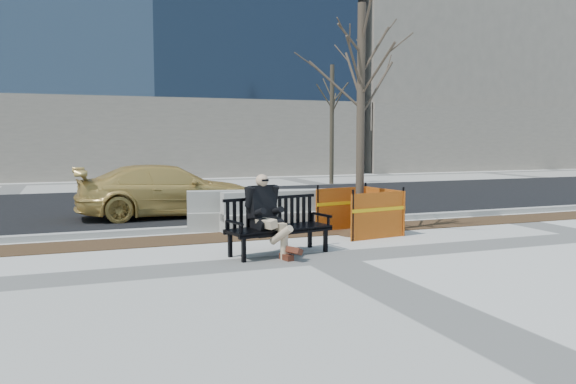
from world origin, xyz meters
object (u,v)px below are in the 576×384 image
at_px(bench, 279,254).
at_px(sedan, 169,216).
at_px(seated_man, 265,255).
at_px(jersey_barrier_left, 257,229).
at_px(tree_fence, 359,234).
at_px(jersey_barrier_right, 290,230).

relative_size(bench, sedan, 0.41).
xyz_separation_m(bench, seated_man, (-0.25, 0.00, 0.00)).
height_order(sedan, jersey_barrier_left, sedan).
xyz_separation_m(bench, jersey_barrier_left, (0.51, 2.89, 0.00)).
distance_m(bench, tree_fence, 2.73).
relative_size(sedan, jersey_barrier_left, 1.51).
height_order(seated_man, jersey_barrier_left, seated_man).
height_order(seated_man, sedan, seated_man).
height_order(seated_man, tree_fence, tree_fence).
bearing_deg(jersey_barrier_right, sedan, 125.13).
relative_size(tree_fence, jersey_barrier_right, 1.65).
relative_size(tree_fence, sedan, 1.11).
bearing_deg(jersey_barrier_left, bench, -88.86).
xyz_separation_m(seated_man, jersey_barrier_left, (0.77, 2.89, 0.00)).
bearing_deg(sedan, seated_man, -173.19).
distance_m(seated_man, sedan, 5.69).
xyz_separation_m(jersey_barrier_left, jersey_barrier_right, (0.66, -0.39, 0.00)).
distance_m(bench, jersey_barrier_left, 2.93).
bearing_deg(jersey_barrier_right, tree_fence, -42.44).
bearing_deg(bench, sedan, 88.64).
xyz_separation_m(sedan, jersey_barrier_right, (2.18, -3.15, 0.00)).
bearing_deg(jersey_barrier_left, sedan, 130.08).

